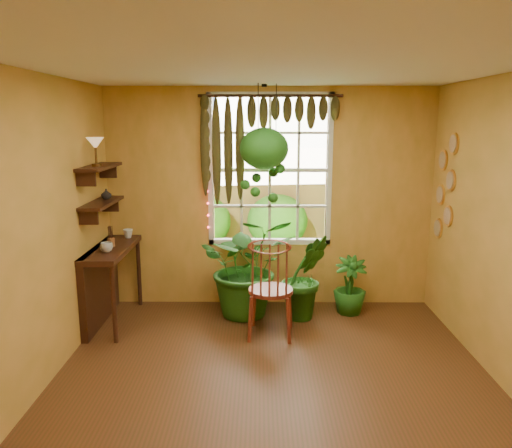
# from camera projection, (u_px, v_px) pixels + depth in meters

# --- Properties ---
(floor) EXTENTS (4.50, 4.50, 0.00)m
(floor) POSITION_uv_depth(u_px,v_px,m) (274.00, 397.00, 4.23)
(floor) COLOR #522A17
(floor) RESTS_ON ground
(ceiling) EXTENTS (4.50, 4.50, 0.00)m
(ceiling) POSITION_uv_depth(u_px,v_px,m) (277.00, 65.00, 3.68)
(ceiling) COLOR white
(ceiling) RESTS_ON wall_back
(wall_back) EXTENTS (4.00, 0.00, 4.00)m
(wall_back) POSITION_uv_depth(u_px,v_px,m) (270.00, 199.00, 6.16)
(wall_back) COLOR gold
(wall_back) RESTS_ON floor
(wall_left) EXTENTS (0.00, 4.50, 4.50)m
(wall_left) POSITION_uv_depth(u_px,v_px,m) (24.00, 242.00, 3.97)
(wall_left) COLOR gold
(wall_left) RESTS_ON floor
(window) EXTENTS (1.52, 0.10, 1.86)m
(window) POSITION_uv_depth(u_px,v_px,m) (270.00, 170.00, 6.12)
(window) COLOR white
(window) RESTS_ON wall_back
(valance_vine) EXTENTS (1.70, 0.12, 1.10)m
(valance_vine) POSITION_uv_depth(u_px,v_px,m) (263.00, 122.00, 5.88)
(valance_vine) COLOR #35180E
(valance_vine) RESTS_ON window
(string_lights) EXTENTS (0.03, 0.03, 1.54)m
(string_lights) POSITION_uv_depth(u_px,v_px,m) (207.00, 167.00, 6.02)
(string_lights) COLOR #FF2633
(string_lights) RESTS_ON window
(wall_plates) EXTENTS (0.04, 0.32, 1.10)m
(wall_plates) POSITION_uv_depth(u_px,v_px,m) (445.00, 188.00, 5.65)
(wall_plates) COLOR beige
(wall_plates) RESTS_ON wall_right
(counter_ledge) EXTENTS (0.40, 1.20, 0.90)m
(counter_ledge) POSITION_uv_depth(u_px,v_px,m) (104.00, 276.00, 5.70)
(counter_ledge) COLOR #35180E
(counter_ledge) RESTS_ON floor
(shelf_lower) EXTENTS (0.25, 0.90, 0.04)m
(shelf_lower) POSITION_uv_depth(u_px,v_px,m) (102.00, 203.00, 5.52)
(shelf_lower) COLOR #35180E
(shelf_lower) RESTS_ON wall_left
(shelf_upper) EXTENTS (0.25, 0.90, 0.04)m
(shelf_upper) POSITION_uv_depth(u_px,v_px,m) (100.00, 167.00, 5.44)
(shelf_upper) COLOR #35180E
(shelf_upper) RESTS_ON wall_left
(backyard) EXTENTS (14.00, 10.00, 12.00)m
(backyard) POSITION_uv_depth(u_px,v_px,m) (277.00, 169.00, 10.70)
(backyard) COLOR #1E5317
(backyard) RESTS_ON ground
(windsor_chair) EXTENTS (0.52, 0.55, 1.29)m
(windsor_chair) POSITION_uv_depth(u_px,v_px,m) (270.00, 303.00, 5.35)
(windsor_chair) COLOR maroon
(windsor_chair) RESTS_ON floor
(potted_plant_left) EXTENTS (1.23, 1.10, 1.22)m
(potted_plant_left) POSITION_uv_depth(u_px,v_px,m) (248.00, 266.00, 5.91)
(potted_plant_left) COLOR #1D4813
(potted_plant_left) RESTS_ON floor
(potted_plant_mid) EXTENTS (0.66, 0.58, 1.02)m
(potted_plant_mid) POSITION_uv_depth(u_px,v_px,m) (305.00, 277.00, 5.82)
(potted_plant_mid) COLOR #1D4813
(potted_plant_mid) RESTS_ON floor
(potted_plant_right) EXTENTS (0.40, 0.40, 0.69)m
(potted_plant_right) POSITION_uv_depth(u_px,v_px,m) (350.00, 286.00, 6.00)
(potted_plant_right) COLOR #1D4813
(potted_plant_right) RESTS_ON floor
(hanging_basket) EXTENTS (0.56, 0.56, 1.34)m
(hanging_basket) POSITION_uv_depth(u_px,v_px,m) (264.00, 154.00, 5.72)
(hanging_basket) COLOR black
(hanging_basket) RESTS_ON ceiling
(cup_a) EXTENTS (0.18, 0.18, 0.11)m
(cup_a) POSITION_uv_depth(u_px,v_px,m) (106.00, 247.00, 5.38)
(cup_a) COLOR silver
(cup_a) RESTS_ON counter_ledge
(cup_b) EXTENTS (0.13, 0.13, 0.11)m
(cup_b) POSITION_uv_depth(u_px,v_px,m) (128.00, 234.00, 6.03)
(cup_b) COLOR beige
(cup_b) RESTS_ON counter_ledge
(brush_jar) EXTENTS (0.08, 0.08, 0.30)m
(brush_jar) POSITION_uv_depth(u_px,v_px,m) (111.00, 236.00, 5.60)
(brush_jar) COLOR brown
(brush_jar) RESTS_ON counter_ledge
(shelf_vase) EXTENTS (0.14, 0.14, 0.12)m
(shelf_vase) POSITION_uv_depth(u_px,v_px,m) (106.00, 194.00, 5.66)
(shelf_vase) COLOR #B2AD99
(shelf_vase) RESTS_ON shelf_lower
(tiffany_lamp) EXTENTS (0.18, 0.18, 0.31)m
(tiffany_lamp) POSITION_uv_depth(u_px,v_px,m) (95.00, 145.00, 5.25)
(tiffany_lamp) COLOR brown
(tiffany_lamp) RESTS_ON shelf_upper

